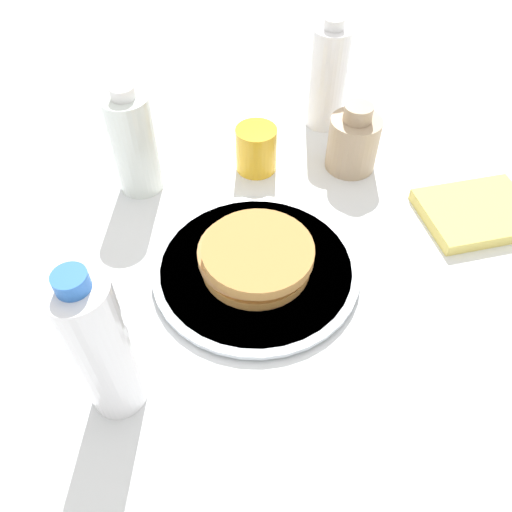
{
  "coord_description": "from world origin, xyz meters",
  "views": [
    {
      "loc": [
        0.05,
        -0.44,
        0.56
      ],
      "look_at": [
        -0.01,
        0.01,
        0.03
      ],
      "focal_mm": 35.0,
      "sensor_mm": 36.0,
      "label": 1
    }
  ],
  "objects_px": {
    "cream_jug": "(353,141)",
    "water_bottle_mid": "(134,144)",
    "plate": "(256,268)",
    "water_bottle_near": "(328,78)",
    "juice_glass": "(256,149)",
    "water_bottle_far": "(101,348)",
    "pancake_stack": "(256,256)"
  },
  "relations": [
    {
      "from": "water_bottle_mid",
      "to": "water_bottle_near",
      "type": "bearing_deg",
      "value": 37.82
    },
    {
      "from": "juice_glass",
      "to": "water_bottle_near",
      "type": "distance_m",
      "value": 0.2
    },
    {
      "from": "juice_glass",
      "to": "cream_jug",
      "type": "distance_m",
      "value": 0.17
    },
    {
      "from": "pancake_stack",
      "to": "cream_jug",
      "type": "relative_size",
      "value": 1.38
    },
    {
      "from": "juice_glass",
      "to": "pancake_stack",
      "type": "bearing_deg",
      "value": -82.43
    },
    {
      "from": "cream_jug",
      "to": "water_bottle_mid",
      "type": "height_order",
      "value": "water_bottle_mid"
    },
    {
      "from": "plate",
      "to": "water_bottle_near",
      "type": "relative_size",
      "value": 1.49
    },
    {
      "from": "pancake_stack",
      "to": "water_bottle_mid",
      "type": "distance_m",
      "value": 0.28
    },
    {
      "from": "plate",
      "to": "juice_glass",
      "type": "xyz_separation_m",
      "value": [
        -0.03,
        0.24,
        0.03
      ]
    },
    {
      "from": "cream_jug",
      "to": "juice_glass",
      "type": "bearing_deg",
      "value": -170.09
    },
    {
      "from": "plate",
      "to": "water_bottle_mid",
      "type": "distance_m",
      "value": 0.28
    },
    {
      "from": "plate",
      "to": "pancake_stack",
      "type": "bearing_deg",
      "value": -98.26
    },
    {
      "from": "water_bottle_far",
      "to": "cream_jug",
      "type": "bearing_deg",
      "value": 60.89
    },
    {
      "from": "pancake_stack",
      "to": "cream_jug",
      "type": "height_order",
      "value": "cream_jug"
    },
    {
      "from": "juice_glass",
      "to": "water_bottle_mid",
      "type": "distance_m",
      "value": 0.2
    },
    {
      "from": "plate",
      "to": "water_bottle_far",
      "type": "xyz_separation_m",
      "value": [
        -0.13,
        -0.21,
        0.1
      ]
    },
    {
      "from": "pancake_stack",
      "to": "water_bottle_far",
      "type": "distance_m",
      "value": 0.26
    },
    {
      "from": "cream_jug",
      "to": "water_bottle_mid",
      "type": "xyz_separation_m",
      "value": [
        -0.35,
        -0.1,
        0.03
      ]
    },
    {
      "from": "cream_jug",
      "to": "water_bottle_mid",
      "type": "bearing_deg",
      "value": -163.76
    },
    {
      "from": "juice_glass",
      "to": "water_bottle_far",
      "type": "height_order",
      "value": "water_bottle_far"
    },
    {
      "from": "water_bottle_near",
      "to": "water_bottle_mid",
      "type": "distance_m",
      "value": 0.37
    },
    {
      "from": "water_bottle_near",
      "to": "plate",
      "type": "bearing_deg",
      "value": -101.27
    },
    {
      "from": "water_bottle_mid",
      "to": "water_bottle_far",
      "type": "height_order",
      "value": "water_bottle_far"
    },
    {
      "from": "pancake_stack",
      "to": "water_bottle_near",
      "type": "bearing_deg",
      "value": 78.75
    },
    {
      "from": "plate",
      "to": "water_bottle_mid",
      "type": "bearing_deg",
      "value": 143.26
    },
    {
      "from": "juice_glass",
      "to": "water_bottle_near",
      "type": "relative_size",
      "value": 0.4
    },
    {
      "from": "cream_jug",
      "to": "water_bottle_near",
      "type": "xyz_separation_m",
      "value": [
        -0.05,
        0.13,
        0.04
      ]
    },
    {
      "from": "water_bottle_near",
      "to": "water_bottle_far",
      "type": "distance_m",
      "value": 0.64
    },
    {
      "from": "juice_glass",
      "to": "water_bottle_near",
      "type": "bearing_deg",
      "value": 54.89
    },
    {
      "from": "water_bottle_near",
      "to": "water_bottle_mid",
      "type": "height_order",
      "value": "water_bottle_near"
    },
    {
      "from": "pancake_stack",
      "to": "cream_jug",
      "type": "bearing_deg",
      "value": 63.75
    },
    {
      "from": "pancake_stack",
      "to": "water_bottle_far",
      "type": "height_order",
      "value": "water_bottle_far"
    }
  ]
}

